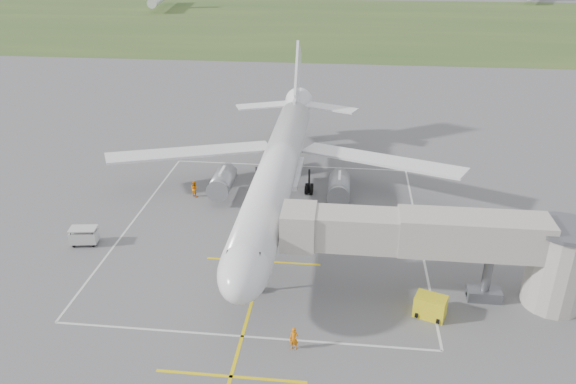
# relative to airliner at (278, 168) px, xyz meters

# --- Properties ---
(ground) EXTENTS (700.00, 700.00, 0.00)m
(ground) POSITION_rel_airliner_xyz_m (0.00, -0.75, -4.39)
(ground) COLOR #545456
(ground) RESTS_ON ground
(grass_strip) EXTENTS (700.00, 120.00, 0.02)m
(grass_strip) POSITION_rel_airliner_xyz_m (0.00, 129.25, -4.38)
(grass_strip) COLOR #335224
(grass_strip) RESTS_ON ground
(apron_markings) EXTENTS (28.20, 60.00, 0.01)m
(apron_markings) POSITION_rel_airliner_xyz_m (0.00, -6.57, -4.38)
(apron_markings) COLOR yellow
(apron_markings) RESTS_ON ground
(airliner) EXTENTS (38.93, 46.75, 13.52)m
(airliner) POSITION_rel_airliner_xyz_m (0.00, 0.00, 0.00)
(airliner) COLOR white
(airliner) RESTS_ON ground
(jet_bridge) EXTENTS (23.40, 5.00, 7.20)m
(jet_bridge) POSITION_rel_airliner_xyz_m (15.72, -14.25, 0.35)
(jet_bridge) COLOR gray
(jet_bridge) RESTS_ON ground
(gpu_unit) EXTENTS (2.64, 2.22, 1.70)m
(gpu_unit) POSITION_rel_airliner_xyz_m (13.55, -16.88, -3.55)
(gpu_unit) COLOR yellow
(gpu_unit) RESTS_ON ground
(baggage_cart) EXTENTS (2.59, 1.77, 1.68)m
(baggage_cart) POSITION_rel_airliner_xyz_m (-16.76, -9.60, -3.53)
(baggage_cart) COLOR #BCBCBC
(baggage_cart) RESTS_ON ground
(ramp_worker_nose) EXTENTS (0.66, 0.46, 1.72)m
(ramp_worker_nose) POSITION_rel_airliner_xyz_m (3.81, -21.63, -3.53)
(ramp_worker_nose) COLOR orange
(ramp_worker_nose) RESTS_ON ground
(ramp_worker_wing) EXTENTS (1.09, 1.02, 1.79)m
(ramp_worker_wing) POSITION_rel_airliner_xyz_m (-9.38, 1.55, -3.50)
(ramp_worker_wing) COLOR orange
(ramp_worker_wing) RESTS_ON ground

